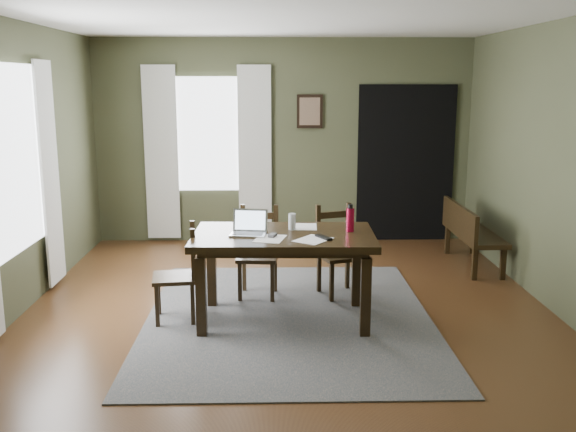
{
  "coord_description": "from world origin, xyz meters",
  "views": [
    {
      "loc": [
        -0.14,
        -5.58,
        2.14
      ],
      "look_at": [
        0.0,
        0.3,
        0.9
      ],
      "focal_mm": 40.0,
      "sensor_mm": 36.0,
      "label": 1
    }
  ],
  "objects_px": {
    "chair_back_right": "(338,252)",
    "water_bottle": "(350,219)",
    "dining_table": "(284,244)",
    "bench": "(469,230)",
    "laptop": "(249,228)",
    "chair_end": "(180,274)",
    "chair_back_left": "(258,253)"
  },
  "relations": [
    {
      "from": "chair_back_right",
      "to": "water_bottle",
      "type": "relative_size",
      "value": 3.67
    },
    {
      "from": "dining_table",
      "to": "bench",
      "type": "height_order",
      "value": "dining_table"
    },
    {
      "from": "chair_back_right",
      "to": "laptop",
      "type": "xyz_separation_m",
      "value": [
        -0.87,
        -0.73,
        0.42
      ]
    },
    {
      "from": "chair_end",
      "to": "bench",
      "type": "xyz_separation_m",
      "value": [
        3.14,
        1.69,
        0.0
      ]
    },
    {
      "from": "laptop",
      "to": "water_bottle",
      "type": "relative_size",
      "value": 1.38
    },
    {
      "from": "chair_end",
      "to": "water_bottle",
      "type": "distance_m",
      "value": 1.61
    },
    {
      "from": "dining_table",
      "to": "chair_back_right",
      "type": "bearing_deg",
      "value": 53.83
    },
    {
      "from": "chair_back_left",
      "to": "dining_table",
      "type": "bearing_deg",
      "value": -65.56
    },
    {
      "from": "chair_back_left",
      "to": "water_bottle",
      "type": "relative_size",
      "value": 3.67
    },
    {
      "from": "dining_table",
      "to": "chair_back_left",
      "type": "height_order",
      "value": "chair_back_left"
    },
    {
      "from": "water_bottle",
      "to": "dining_table",
      "type": "bearing_deg",
      "value": -173.43
    },
    {
      "from": "chair_end",
      "to": "bench",
      "type": "bearing_deg",
      "value": 110.8
    },
    {
      "from": "chair_back_right",
      "to": "chair_end",
      "type": "bearing_deg",
      "value": -173.56
    },
    {
      "from": "dining_table",
      "to": "water_bottle",
      "type": "xyz_separation_m",
      "value": [
        0.6,
        0.07,
        0.21
      ]
    },
    {
      "from": "bench",
      "to": "water_bottle",
      "type": "distance_m",
      "value": 2.35
    },
    {
      "from": "dining_table",
      "to": "laptop",
      "type": "bearing_deg",
      "value": -177.98
    },
    {
      "from": "dining_table",
      "to": "water_bottle",
      "type": "relative_size",
      "value": 6.61
    },
    {
      "from": "chair_end",
      "to": "laptop",
      "type": "distance_m",
      "value": 0.77
    },
    {
      "from": "chair_back_right",
      "to": "water_bottle",
      "type": "xyz_separation_m",
      "value": [
        0.04,
        -0.66,
        0.48
      ]
    },
    {
      "from": "chair_back_left",
      "to": "laptop",
      "type": "bearing_deg",
      "value": -89.69
    },
    {
      "from": "chair_back_left",
      "to": "bench",
      "type": "height_order",
      "value": "chair_back_left"
    },
    {
      "from": "chair_back_right",
      "to": "chair_back_left",
      "type": "bearing_deg",
      "value": 163.27
    },
    {
      "from": "laptop",
      "to": "water_bottle",
      "type": "bearing_deg",
      "value": 12.6
    },
    {
      "from": "dining_table",
      "to": "laptop",
      "type": "distance_m",
      "value": 0.34
    },
    {
      "from": "chair_back_left",
      "to": "chair_back_right",
      "type": "distance_m",
      "value": 0.81
    },
    {
      "from": "dining_table",
      "to": "chair_end",
      "type": "xyz_separation_m",
      "value": [
        -0.94,
        0.03,
        -0.28
      ]
    },
    {
      "from": "dining_table",
      "to": "chair_end",
      "type": "distance_m",
      "value": 0.98
    },
    {
      "from": "laptop",
      "to": "chair_back_left",
      "type": "bearing_deg",
      "value": 93.05
    },
    {
      "from": "chair_end",
      "to": "laptop",
      "type": "bearing_deg",
      "value": 79.61
    },
    {
      "from": "bench",
      "to": "laptop",
      "type": "xyz_separation_m",
      "value": [
        -2.51,
        -1.72,
        0.43
      ]
    },
    {
      "from": "chair_back_left",
      "to": "laptop",
      "type": "height_order",
      "value": "laptop"
    },
    {
      "from": "bench",
      "to": "laptop",
      "type": "height_order",
      "value": "laptop"
    }
  ]
}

